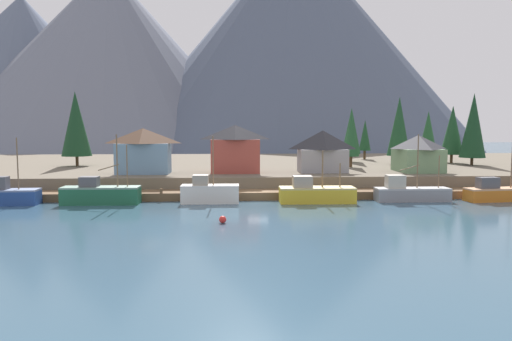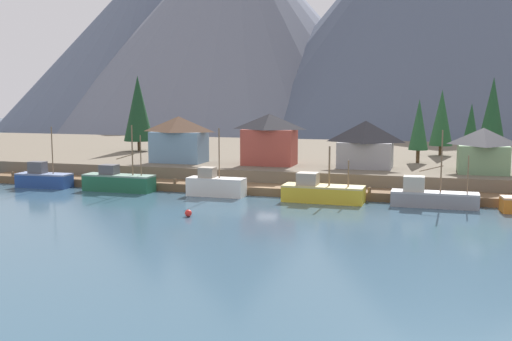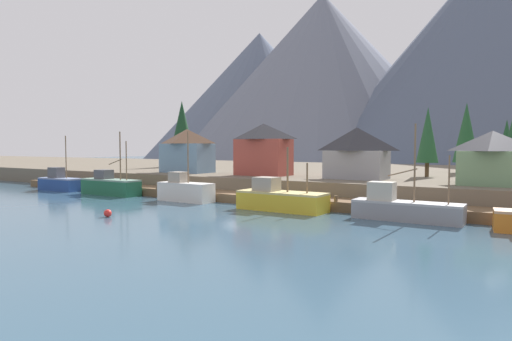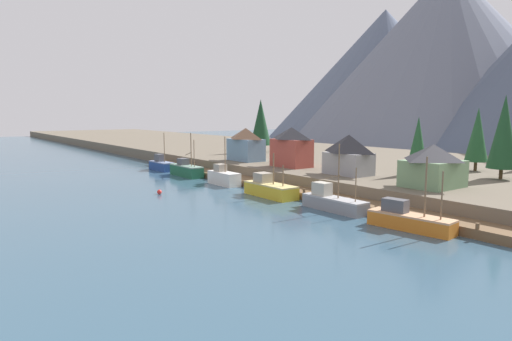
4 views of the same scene
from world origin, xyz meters
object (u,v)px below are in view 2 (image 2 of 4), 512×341
house_blue (179,139)px  conifer_far_left (419,125)px  fishing_boat_blue (43,179)px  fishing_boat_grey (432,197)px  conifer_near_left (441,118)px  conifer_mid_left (471,122)px  fishing_boat_white (215,185)px  channel_buoy (188,213)px  house_grey (365,144)px  conifer_centre (492,114)px  house_red (269,139)px  house_green (483,149)px  fishing_boat_yellow (322,192)px  conifer_back_left (138,108)px  fishing_boat_green (118,182)px

house_blue → conifer_far_left: bearing=15.8°
fishing_boat_blue → fishing_boat_grey: bearing=-1.5°
conifer_near_left → conifer_far_left: size_ratio=1.16×
fishing_boat_blue → conifer_mid_left: size_ratio=0.97×
fishing_boat_white → fishing_boat_grey: 24.80m
conifer_near_left → channel_buoy: bearing=-118.0°
fishing_boat_blue → fishing_boat_white: size_ratio=0.98×
house_grey → conifer_centre: size_ratio=0.60×
house_red → conifer_far_left: conifer_far_left is taller
fishing_boat_blue → house_green: (54.51, 12.32, 4.17)m
channel_buoy → house_grey: bearing=59.8°
fishing_boat_yellow → conifer_near_left: bearing=70.0°
conifer_mid_left → conifer_centre: bearing=-81.4°
fishing_boat_blue → channel_buoy: (25.70, -12.32, -0.79)m
conifer_back_left → fishing_boat_yellow: bearing=-35.7°
fishing_boat_yellow → conifer_back_left: size_ratio=0.72×
house_red → conifer_centre: bearing=25.8°
fishing_boat_green → conifer_far_left: (35.59, 20.89, 6.65)m
fishing_boat_grey → conifer_near_left: size_ratio=0.88×
fishing_boat_blue → conifer_centre: 62.96m
house_red → channel_buoy: (-1.53, -24.52, -5.71)m
fishing_boat_blue → house_grey: bearing=15.6°
house_green → house_blue: size_ratio=0.93×
house_green → house_red: 27.30m
conifer_mid_left → conifer_centre: 14.24m
fishing_boat_blue → conifer_mid_left: 68.08m
house_blue → channel_buoy: size_ratio=11.13×
fishing_boat_yellow → conifer_back_left: (-36.55, 26.29, 8.58)m
fishing_boat_yellow → conifer_far_left: bearing=66.5°
fishing_boat_white → fishing_boat_green: bearing=-178.5°
fishing_boat_grey → house_green: size_ratio=1.25×
fishing_boat_white → house_blue: size_ratio=1.04×
house_green → house_grey: 14.38m
fishing_boat_yellow → house_green: (17.70, 12.62, 4.17)m
fishing_boat_green → fishing_boat_white: bearing=1.4°
fishing_boat_blue → conifer_near_left: conifer_near_left is taller
conifer_centre → fishing_boat_white: bearing=-141.1°
house_green → conifer_far_left: 11.96m
fishing_boat_blue → conifer_far_left: (46.55, 20.88, 6.70)m
house_green → conifer_near_left: conifer_near_left is taller
house_green → conifer_centre: bearing=81.7°
house_green → conifer_mid_left: (-0.06, 28.06, 2.13)m
fishing_boat_yellow → house_grey: house_grey is taller
fishing_boat_grey → conifer_back_left: bearing=152.2°
fishing_boat_white → house_blue: house_blue is taller
conifer_mid_left → conifer_far_left: bearing=-112.1°
conifer_near_left → conifer_centre: conifer_centre is taller
conifer_mid_left → conifer_back_left: 56.11m
channel_buoy → conifer_back_left: bearing=123.6°
fishing_boat_yellow → house_red: bearing=128.7°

